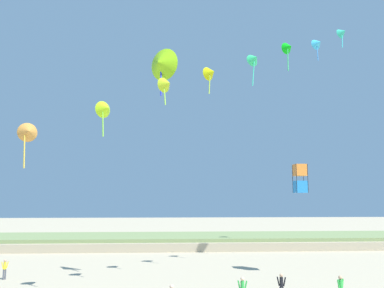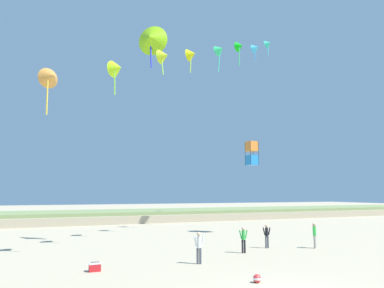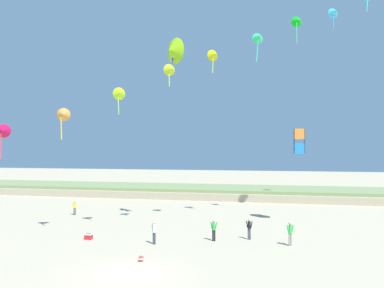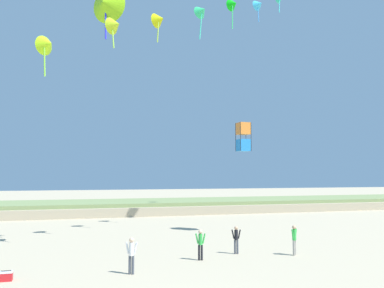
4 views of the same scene
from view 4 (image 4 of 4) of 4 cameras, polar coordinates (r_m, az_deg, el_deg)
name	(u,v)px [view 4 (image 4 of 4)]	position (r m, az deg, el deg)	size (l,w,h in m)	color
dune_ridge	(102,207)	(52.60, -12.50, -8.65)	(120.00, 12.63, 1.44)	tan
person_near_left	(236,238)	(25.29, 6.22, -12.96)	(0.57, 0.28, 1.65)	#474C56
person_near_right	(131,253)	(20.40, -8.50, -14.89)	(0.58, 0.33, 1.73)	#474C56
person_mid_center	(200,243)	(23.34, 1.19, -13.66)	(0.59, 0.25, 1.68)	black
person_far_left	(294,238)	(25.45, 14.16, -12.66)	(0.56, 0.41, 1.76)	gray
kite_banner_string	(138,24)	(29.06, -7.56, 16.41)	(35.36, 23.76, 24.48)	#C7338D
large_kite_low_lead	(243,137)	(34.06, 7.21, 0.98)	(1.03, 1.03, 2.39)	#237FCF
large_kite_mid_trail	(106,4)	(29.96, -11.97, 18.72)	(2.55, 2.20, 3.81)	#8AD016
beach_cooler	(6,276)	(20.90, -24.68, -16.50)	(0.58, 0.41, 0.46)	red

